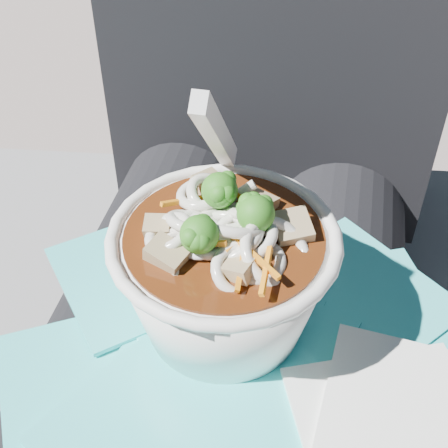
% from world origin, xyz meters
% --- Properties ---
extents(stone_ledge, '(1.05, 0.62, 0.45)m').
position_xyz_m(stone_ledge, '(0.00, 0.15, 0.23)').
color(stone_ledge, slate).
rests_on(stone_ledge, ground).
extents(lap, '(0.31, 0.48, 0.14)m').
position_xyz_m(lap, '(0.00, 0.00, 0.52)').
color(lap, black).
rests_on(lap, stone_ledge).
extents(person_body, '(0.34, 0.94, 0.99)m').
position_xyz_m(person_body, '(0.00, 0.09, 0.55)').
color(person_body, black).
rests_on(person_body, ground).
extents(plastic_bag, '(0.36, 0.34, 0.01)m').
position_xyz_m(plastic_bag, '(0.02, -0.02, 0.59)').
color(plastic_bag, '#31CCCE').
rests_on(plastic_bag, lap).
extents(napkins, '(0.16, 0.16, 0.01)m').
position_xyz_m(napkins, '(0.14, -0.07, 0.60)').
color(napkins, white).
rests_on(napkins, plastic_bag).
extents(udon_bowl, '(0.16, 0.16, 0.20)m').
position_xyz_m(udon_bowl, '(0.01, -0.01, 0.66)').
color(udon_bowl, white).
rests_on(udon_bowl, plastic_bag).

